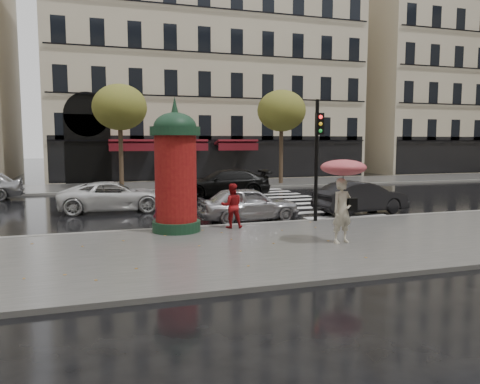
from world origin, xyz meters
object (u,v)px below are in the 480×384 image
object	(u,v)px
woman_red	(232,206)
man_burgundy	(165,208)
woman_umbrella	(343,186)
car_black	(224,183)
car_white	(114,196)
traffic_light	(317,148)
car_darkgrey	(361,197)
morris_column	(176,168)
car_silver	(248,204)

from	to	relation	value
woman_red	man_burgundy	bearing A→B (deg)	8.61
woman_umbrella	car_black	distance (m)	13.18
woman_umbrella	car_white	size ratio (longest dim) A/B	0.53
traffic_light	car_white	xyz separation A→B (m)	(-6.94, 5.67, -2.16)
woman_red	car_black	world-z (taller)	woman_red
woman_umbrella	car_white	bearing A→B (deg)	122.75
woman_umbrella	car_darkgrey	size ratio (longest dim) A/B	0.61
morris_column	traffic_light	xyz separation A→B (m)	(5.25, 0.31, 0.61)
car_white	car_black	size ratio (longest dim) A/B	0.91
woman_umbrella	car_white	world-z (taller)	woman_umbrella
traffic_light	car_black	size ratio (longest dim) A/B	0.86
woman_red	traffic_light	bearing A→B (deg)	-166.04
man_burgundy	woman_red	bearing A→B (deg)	154.01
woman_red	woman_umbrella	bearing A→B (deg)	134.42
morris_column	car_darkgrey	size ratio (longest dim) A/B	1.06
woman_umbrella	morris_column	size ratio (longest dim) A/B	0.57
woman_red	traffic_light	size ratio (longest dim) A/B	0.34
woman_red	man_burgundy	distance (m)	2.27
morris_column	man_burgundy	bearing A→B (deg)	180.00
man_burgundy	car_white	bearing A→B (deg)	-103.52
traffic_light	car_black	xyz separation A→B (m)	(-0.85, 9.57, -2.06)
woman_umbrella	morris_column	bearing A→B (deg)	142.54
traffic_light	car_silver	world-z (taller)	traffic_light
man_burgundy	traffic_light	size ratio (longest dim) A/B	0.35
woman_red	traffic_light	world-z (taller)	traffic_light
traffic_light	car_white	bearing A→B (deg)	140.77
car_darkgrey	woman_red	bearing A→B (deg)	102.25
traffic_light	car_black	world-z (taller)	traffic_light
woman_umbrella	car_darkgrey	distance (m)	6.86
car_silver	morris_column	bearing A→B (deg)	119.20
woman_red	man_burgundy	xyz separation A→B (m)	(-2.27, 0.00, 0.02)
car_black	car_darkgrey	bearing A→B (deg)	31.11
car_darkgrey	car_black	xyz separation A→B (m)	(-3.89, 7.71, 0.07)
car_darkgrey	traffic_light	bearing A→B (deg)	114.86
woman_umbrella	man_burgundy	world-z (taller)	woman_umbrella
woman_umbrella	man_burgundy	xyz separation A→B (m)	(-4.62, 3.26, -0.87)
woman_red	car_black	distance (m)	10.20
woman_red	car_silver	distance (m)	2.18
traffic_light	car_darkgrey	world-z (taller)	traffic_light
woman_umbrella	morris_column	xyz separation A→B (m)	(-4.25, 3.26, 0.44)
car_darkgrey	car_white	distance (m)	10.69
woman_red	traffic_light	distance (m)	3.88
woman_umbrella	car_black	bearing A→B (deg)	89.33
car_black	traffic_light	bearing A→B (deg)	9.38
woman_umbrella	car_darkgrey	bearing A→B (deg)	53.29
woman_red	car_darkgrey	distance (m)	6.76
car_silver	car_white	bearing A→B (deg)	48.10
traffic_light	car_white	distance (m)	9.22
woman_umbrella	car_silver	size ratio (longest dim) A/B	0.64
morris_column	car_silver	world-z (taller)	morris_column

